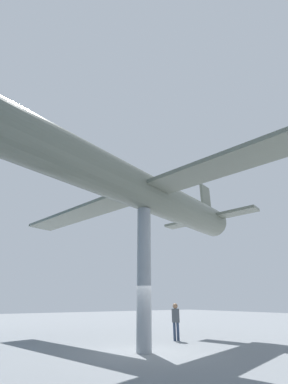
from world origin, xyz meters
The scene contains 4 objects.
ground_plane centered at (0.00, 0.00, 0.00)m, with size 80.00×80.00×0.00m, color gray.
support_pylon_central centered at (0.00, 0.00, 3.01)m, with size 0.63×0.63×6.01m.
suspended_airplane centered at (-0.07, 0.26, 6.94)m, with size 20.38×16.62×3.46m.
visitor_person centered at (1.78, -3.23, 1.04)m, with size 0.42×0.45×1.78m.
Camera 1 is at (-9.80, 6.62, 1.90)m, focal length 24.00 mm.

